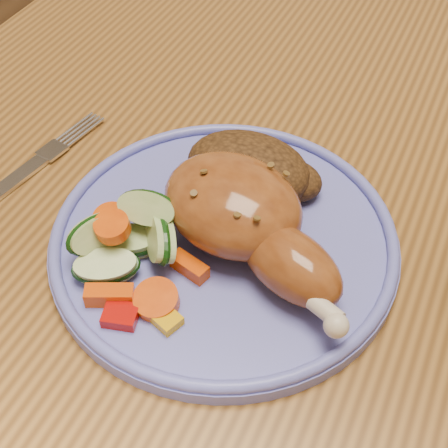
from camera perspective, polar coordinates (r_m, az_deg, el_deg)
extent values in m
cube|color=brown|center=(0.60, 10.09, 3.41)|extent=(0.90, 1.40, 0.04)
cube|color=brown|center=(1.41, 0.88, 13.53)|extent=(0.06, 0.06, 0.71)
cube|color=#4C2D16|center=(1.21, 16.33, 9.47)|extent=(0.42, 0.42, 0.04)
cylinder|color=#4C2D16|center=(1.26, 4.45, -0.77)|extent=(0.04, 0.04, 0.41)
cylinder|color=#4C2D16|center=(1.51, 9.58, 8.48)|extent=(0.04, 0.04, 0.41)
cylinder|color=#6166C6|center=(0.51, 0.00, -1.60)|extent=(0.28, 0.28, 0.01)
torus|color=#6166C6|center=(0.50, 0.00, -0.77)|extent=(0.28, 0.28, 0.01)
ellipsoid|color=brown|center=(0.49, 0.78, 1.81)|extent=(0.14, 0.12, 0.06)
ellipsoid|color=brown|center=(0.46, 6.15, -3.65)|extent=(0.10, 0.08, 0.05)
sphere|color=beige|center=(0.43, 10.23, -9.12)|extent=(0.02, 0.02, 0.02)
ellipsoid|color=#472B11|center=(0.53, 2.24, 5.15)|extent=(0.11, 0.08, 0.05)
ellipsoid|color=#472B11|center=(0.54, 6.15, 4.02)|extent=(0.05, 0.04, 0.03)
ellipsoid|color=#472B11|center=(0.55, -1.15, 4.80)|extent=(0.05, 0.04, 0.02)
cube|color=#A50A05|center=(0.46, -9.43, -8.25)|extent=(0.03, 0.03, 0.01)
cube|color=#E5A507|center=(0.45, -5.29, -8.68)|extent=(0.02, 0.02, 0.01)
cylinder|color=#F35308|center=(0.52, -10.26, 0.35)|extent=(0.03, 0.03, 0.02)
cube|color=#F35308|center=(0.47, -10.42, -6.42)|extent=(0.04, 0.03, 0.01)
cube|color=#F35308|center=(0.48, -3.18, -3.91)|extent=(0.03, 0.02, 0.01)
cylinder|color=#F35308|center=(0.47, -10.18, -0.26)|extent=(0.03, 0.03, 0.02)
cylinder|color=#F35308|center=(0.46, -6.20, -6.93)|extent=(0.03, 0.04, 0.02)
cylinder|color=#C2D88C|center=(0.48, -5.84, -1.25)|extent=(0.05, 0.06, 0.05)
cylinder|color=#C2D88C|center=(0.48, -10.75, -3.88)|extent=(0.07, 0.07, 0.03)
cylinder|color=#C2D88C|center=(0.48, -11.52, -0.85)|extent=(0.05, 0.06, 0.05)
cylinder|color=#C2D88C|center=(0.50, -8.90, -1.59)|extent=(0.06, 0.06, 0.02)
cylinder|color=#C2D88C|center=(0.48, -6.92, 1.41)|extent=(0.05, 0.05, 0.04)
cube|color=silver|center=(0.62, -15.44, 6.49)|extent=(0.03, 0.08, 0.00)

